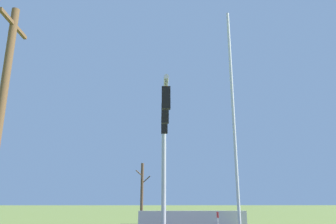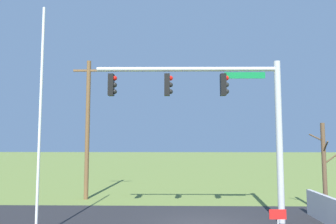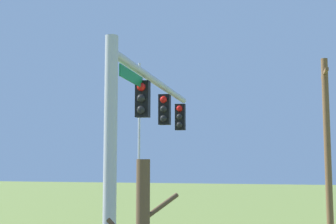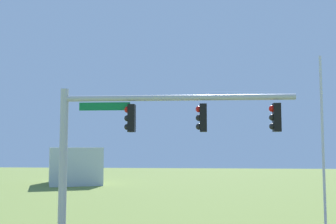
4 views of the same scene
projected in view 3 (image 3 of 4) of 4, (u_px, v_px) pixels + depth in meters
signal_mast at (143, 134)px, 11.93m from camera, size 8.12×0.42×6.99m
flagpole at (139, 163)px, 19.22m from camera, size 0.10×0.10×8.53m
utility_pole at (328, 160)px, 17.78m from camera, size 1.90×0.26×8.39m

